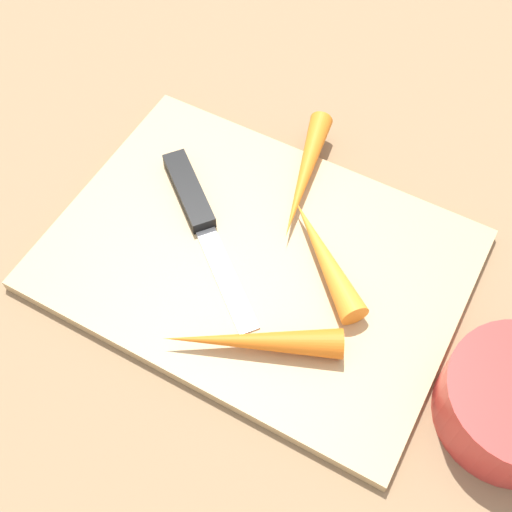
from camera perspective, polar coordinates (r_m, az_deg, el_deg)
ground_plane at (r=0.61m, az=0.00°, el=-0.61°), size 1.40×1.40×0.00m
cutting_board at (r=0.60m, az=0.00°, el=-0.31°), size 0.36×0.26×0.01m
knife at (r=0.63m, az=-5.33°, el=4.64°), size 0.17×0.14×0.01m
carrot_shortest at (r=0.58m, az=5.80°, el=-0.03°), size 0.11×0.10×0.02m
carrot_medium at (r=0.54m, az=-0.30°, el=-7.23°), size 0.14×0.09×0.03m
carrot_longest at (r=0.64m, az=4.52°, el=6.73°), size 0.06×0.15×0.02m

